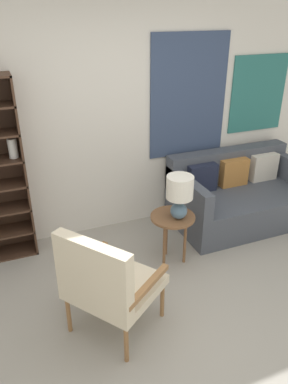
{
  "coord_description": "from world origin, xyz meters",
  "views": [
    {
      "loc": [
        -1.17,
        -1.81,
        2.4
      ],
      "look_at": [
        -0.03,
        1.0,
        0.9
      ],
      "focal_mm": 35.0,
      "sensor_mm": 36.0,
      "label": 1
    }
  ],
  "objects_px": {
    "side_table": "(173,222)",
    "table_lamp": "(180,193)",
    "armchair": "(105,281)",
    "couch": "(238,196)"
  },
  "relations": [
    {
      "from": "side_table",
      "to": "table_lamp",
      "type": "height_order",
      "value": "table_lamp"
    },
    {
      "from": "armchair",
      "to": "side_table",
      "type": "xyz_separation_m",
      "value": [
        0.9,
        0.68,
        -0.06
      ]
    },
    {
      "from": "armchair",
      "to": "table_lamp",
      "type": "height_order",
      "value": "table_lamp"
    },
    {
      "from": "side_table",
      "to": "table_lamp",
      "type": "xyz_separation_m",
      "value": [
        0.03,
        -0.06,
        0.35
      ]
    },
    {
      "from": "side_table",
      "to": "table_lamp",
      "type": "relative_size",
      "value": 1.23
    },
    {
      "from": "couch",
      "to": "side_table",
      "type": "relative_size",
      "value": 2.98
    },
    {
      "from": "table_lamp",
      "to": "side_table",
      "type": "bearing_deg",
      "value": 118.44
    },
    {
      "from": "couch",
      "to": "side_table",
      "type": "height_order",
      "value": "couch"
    },
    {
      "from": "armchair",
      "to": "side_table",
      "type": "relative_size",
      "value": 1.75
    },
    {
      "from": "armchair",
      "to": "couch",
      "type": "relative_size",
      "value": 0.59
    }
  ]
}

